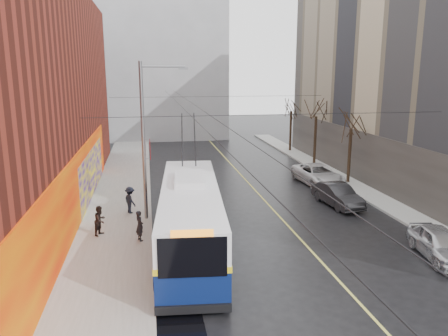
# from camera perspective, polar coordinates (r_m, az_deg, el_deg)

# --- Properties ---
(ground) EXTENTS (140.00, 140.00, 0.00)m
(ground) POSITION_cam_1_polar(r_m,az_deg,el_deg) (17.76, 11.67, -16.16)
(ground) COLOR black
(ground) RESTS_ON ground
(sidewalk_left) EXTENTS (4.00, 60.00, 0.15)m
(sidewalk_left) POSITION_cam_1_polar(r_m,az_deg,el_deg) (27.77, -13.62, -5.40)
(sidewalk_left) COLOR gray
(sidewalk_left) RESTS_ON ground
(sidewalk_right) EXTENTS (2.00, 60.00, 0.15)m
(sidewalk_right) POSITION_cam_1_polar(r_m,az_deg,el_deg) (31.52, 18.98, -3.60)
(sidewalk_right) COLOR gray
(sidewalk_right) RESTS_ON ground
(lane_line) EXTENTS (0.12, 50.00, 0.01)m
(lane_line) POSITION_cam_1_polar(r_m,az_deg,el_deg) (30.58, 4.70, -3.57)
(lane_line) COLOR #BFB74C
(lane_line) RESTS_ON ground
(building_far) EXTENTS (20.50, 12.10, 18.00)m
(building_far) POSITION_cam_1_polar(r_m,az_deg,el_deg) (59.40, -10.20, 12.85)
(building_far) COLOR gray
(building_far) RESTS_ON ground
(streetlight_pole) EXTENTS (2.65, 0.60, 9.00)m
(streetlight_pole) POSITION_cam_1_polar(r_m,az_deg,el_deg) (24.67, -10.13, 3.93)
(streetlight_pole) COLOR slate
(streetlight_pole) RESTS_ON ground
(catenary_wires) EXTENTS (18.00, 60.00, 0.22)m
(catenary_wires) POSITION_cam_1_polar(r_m,az_deg,el_deg) (29.47, -3.16, 8.20)
(catenary_wires) COLOR black
(tree_near) EXTENTS (3.20, 3.20, 6.40)m
(tree_near) POSITION_cam_1_polar(r_m,az_deg,el_deg) (34.10, 16.34, 6.16)
(tree_near) COLOR black
(tree_near) RESTS_ON ground
(tree_mid) EXTENTS (3.20, 3.20, 6.68)m
(tree_mid) POSITION_cam_1_polar(r_m,az_deg,el_deg) (40.45, 11.99, 7.70)
(tree_mid) COLOR black
(tree_mid) RESTS_ON ground
(tree_far) EXTENTS (3.20, 3.20, 6.57)m
(tree_far) POSITION_cam_1_polar(r_m,az_deg,el_deg) (47.00, 8.80, 8.32)
(tree_far) COLOR black
(tree_far) RESTS_ON ground
(pigeons_flying) EXTENTS (3.96, 2.47, 1.78)m
(pigeons_flying) POSITION_cam_1_polar(r_m,az_deg,el_deg) (25.25, -1.84, 9.87)
(pigeons_flying) COLOR slate
(trolleybus) EXTENTS (3.78, 12.84, 6.01)m
(trolleybus) POSITION_cam_1_polar(r_m,az_deg,el_deg) (21.14, -4.41, -6.22)
(trolleybus) COLOR #091749
(trolleybus) RESTS_ON ground
(parked_car_a) EXTENTS (2.36, 4.42, 1.43)m
(parked_car_a) POSITION_cam_1_polar(r_m,az_deg,el_deg) (22.63, 26.36, -8.83)
(parked_car_a) COLOR #BBBCC1
(parked_car_a) RESTS_ON ground
(parked_car_b) EXTENTS (2.01, 4.47, 1.42)m
(parked_car_b) POSITION_cam_1_polar(r_m,az_deg,el_deg) (28.92, 14.62, -3.42)
(parked_car_b) COLOR #28272A
(parked_car_b) RESTS_ON ground
(parked_car_c) EXTENTS (2.95, 5.59, 1.50)m
(parked_car_c) POSITION_cam_1_polar(r_m,az_deg,el_deg) (34.05, 12.19, -0.85)
(parked_car_c) COLOR silver
(parked_car_c) RESTS_ON ground
(following_car) EXTENTS (1.84, 4.06, 1.35)m
(following_car) POSITION_cam_1_polar(r_m,az_deg,el_deg) (32.71, -3.74, -1.27)
(following_car) COLOR #B4B4B9
(following_car) RESTS_ON ground
(pedestrian_a) EXTENTS (0.56, 0.66, 1.55)m
(pedestrian_a) POSITION_cam_1_polar(r_m,az_deg,el_deg) (22.34, -10.96, -7.40)
(pedestrian_a) COLOR black
(pedestrian_a) RESTS_ON sidewalk_left
(pedestrian_b) EXTENTS (0.88, 0.94, 1.55)m
(pedestrian_b) POSITION_cam_1_polar(r_m,az_deg,el_deg) (23.55, -15.87, -6.61)
(pedestrian_b) COLOR black
(pedestrian_b) RESTS_ON sidewalk_left
(pedestrian_c) EXTENTS (1.03, 1.20, 1.61)m
(pedestrian_c) POSITION_cam_1_polar(r_m,az_deg,el_deg) (26.65, -12.16, -4.11)
(pedestrian_c) COLOR black
(pedestrian_c) RESTS_ON sidewalk_left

